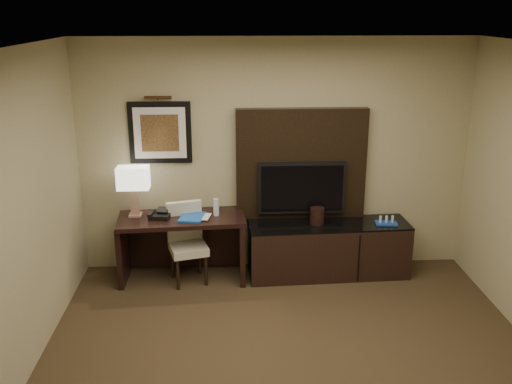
{
  "coord_description": "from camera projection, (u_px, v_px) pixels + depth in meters",
  "views": [
    {
      "loc": [
        -0.52,
        -3.87,
        2.99
      ],
      "look_at": [
        -0.25,
        1.8,
        1.15
      ],
      "focal_mm": 40.0,
      "sensor_mm": 36.0,
      "label": 1
    }
  ],
  "objects": [
    {
      "name": "ceiling",
      "position": [
        306.0,
        53.0,
        3.79
      ],
      "size": [
        4.5,
        5.0,
        0.01
      ],
      "primitive_type": "cube",
      "color": "silver",
      "rests_on": "wall_back"
    },
    {
      "name": "desk",
      "position": [
        183.0,
        248.0,
        6.5
      ],
      "size": [
        1.45,
        0.71,
        0.76
      ],
      "primitive_type": "cube",
      "rotation": [
        0.0,
        0.0,
        0.08
      ],
      "color": "black",
      "rests_on": "floor"
    },
    {
      "name": "credenza",
      "position": [
        328.0,
        249.0,
        6.62
      ],
      "size": [
        1.86,
        0.6,
        0.63
      ],
      "primitive_type": "cube",
      "rotation": [
        0.0,
        0.0,
        0.05
      ],
      "color": "black",
      "rests_on": "floor"
    },
    {
      "name": "book",
      "position": [
        195.0,
        208.0,
        6.33
      ],
      "size": [
        0.17,
        0.05,
        0.22
      ],
      "primitive_type": "imported",
      "rotation": [
        0.0,
        0.0,
        -0.17
      ],
      "color": "#BDAA94",
      "rests_on": "desk"
    },
    {
      "name": "minibar_tray",
      "position": [
        386.0,
        220.0,
        6.5
      ],
      "size": [
        0.26,
        0.17,
        0.09
      ],
      "primitive_type": null,
      "rotation": [
        0.0,
        0.0,
        -0.1
      ],
      "color": "#1847A1",
      "rests_on": "credenza"
    },
    {
      "name": "table_lamp",
      "position": [
        134.0,
        192.0,
        6.34
      ],
      "size": [
        0.35,
        0.21,
        0.55
      ],
      "primitive_type": null,
      "rotation": [
        0.0,
        0.0,
        0.06
      ],
      "color": "tan",
      "rests_on": "desk"
    },
    {
      "name": "blue_folder",
      "position": [
        192.0,
        217.0,
        6.35
      ],
      "size": [
        0.31,
        0.37,
        0.02
      ],
      "primitive_type": "cube",
      "rotation": [
        0.0,
        0.0,
        -0.17
      ],
      "color": "#1B54B0",
      "rests_on": "desk"
    },
    {
      "name": "desk_chair",
      "position": [
        188.0,
        248.0,
        6.41
      ],
      "size": [
        0.51,
        0.55,
        0.83
      ],
      "primitive_type": null,
      "rotation": [
        0.0,
        0.0,
        0.28
      ],
      "color": "beige",
      "rests_on": "floor"
    },
    {
      "name": "water_bottle",
      "position": [
        216.0,
        207.0,
        6.4
      ],
      "size": [
        0.07,
        0.07,
        0.2
      ],
      "primitive_type": "cylinder",
      "rotation": [
        0.0,
        0.0,
        -0.12
      ],
      "color": "silver",
      "rests_on": "desk"
    },
    {
      "name": "ice_bucket",
      "position": [
        317.0,
        216.0,
        6.5
      ],
      "size": [
        0.21,
        0.21,
        0.19
      ],
      "primitive_type": "cylinder",
      "rotation": [
        0.0,
        0.0,
        -0.31
      ],
      "color": "black",
      "rests_on": "credenza"
    },
    {
      "name": "tv_wall_panel",
      "position": [
        301.0,
        164.0,
        6.56
      ],
      "size": [
        1.5,
        0.12,
        1.3
      ],
      "primitive_type": "cube",
      "color": "black",
      "rests_on": "wall_back"
    },
    {
      "name": "desk_phone",
      "position": [
        160.0,
        213.0,
        6.34
      ],
      "size": [
        0.25,
        0.23,
        0.11
      ],
      "primitive_type": null,
      "rotation": [
        0.0,
        0.0,
        -0.16
      ],
      "color": "black",
      "rests_on": "desk"
    },
    {
      "name": "wall_back",
      "position": [
        275.0,
        157.0,
        6.58
      ],
      "size": [
        4.5,
        0.01,
        2.7
      ],
      "primitive_type": "cube",
      "color": "tan",
      "rests_on": "floor"
    },
    {
      "name": "picture_light",
      "position": [
        158.0,
        98.0,
        6.25
      ],
      "size": [
        0.04,
        0.04,
        0.3
      ],
      "primitive_type": "cylinder",
      "color": "#442A16",
      "rests_on": "wall_back"
    },
    {
      "name": "artwork",
      "position": [
        160.0,
        133.0,
        6.41
      ],
      "size": [
        0.7,
        0.04,
        0.7
      ],
      "primitive_type": "cube",
      "color": "black",
      "rests_on": "wall_back"
    },
    {
      "name": "tv",
      "position": [
        302.0,
        188.0,
        6.55
      ],
      "size": [
        1.0,
        0.08,
        0.6
      ],
      "primitive_type": "cube",
      "color": "black",
      "rests_on": "tv_wall_panel"
    }
  ]
}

